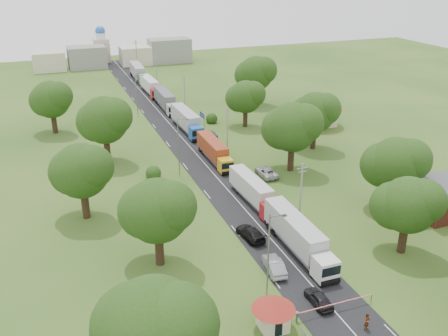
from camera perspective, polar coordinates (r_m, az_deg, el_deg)
name	(u,v)px	position (r m, az deg, el deg)	size (l,w,h in m)	color
ground	(243,207)	(73.99, 2.20, -4.53)	(260.00, 260.00, 0.00)	#2B4E1A
road	(201,160)	(91.04, -2.63, 0.95)	(8.00, 200.00, 0.04)	black
boom_barrier	(324,307)	(54.35, 11.36, -15.36)	(9.22, 0.35, 1.18)	slate
guard_booth	(273,311)	(51.20, 5.66, -15.91)	(4.40, 4.40, 3.45)	beige
info_sign	(202,118)	(104.98, -2.50, 5.74)	(0.12, 3.10, 4.10)	slate
pole_1	(301,193)	(68.49, 8.78, -2.80)	(1.60, 0.24, 9.00)	gray
pole_2	(227,130)	(91.99, 0.39, 4.33)	(1.60, 0.24, 9.00)	gray
pole_3	(185,94)	(117.48, -4.54, 8.44)	(1.60, 0.24, 9.00)	gray
pole_4	(156,70)	(143.91, -7.73, 11.03)	(1.60, 0.24, 9.00)	gray
pole_5	(137,53)	(170.84, -9.96, 12.80)	(1.60, 0.24, 9.00)	gray
lamp_0	(270,252)	(53.53, 5.26, -9.49)	(2.03, 0.22, 10.00)	slate
lamp_1	(179,144)	(83.15, -5.13, 2.79)	(2.03, 0.22, 10.00)	slate
lamp_2	(137,93)	(115.82, -9.90, 8.40)	(2.03, 0.22, 10.00)	slate
tree_2	(407,204)	(64.35, 20.22, -3.93)	(8.00, 8.00, 10.10)	#382616
tree_3	(395,163)	(74.63, 19.01, 0.52)	(8.80, 8.80, 11.07)	#382616
tree_4	(292,127)	(84.63, 7.79, 4.68)	(9.60, 9.60, 12.05)	#382616
tree_5	(315,112)	(95.72, 10.33, 6.30)	(8.80, 8.80, 11.07)	#382616
tree_6	(245,97)	(107.40, 2.45, 8.14)	(8.00, 8.00, 10.10)	#382616
tree_7	(256,73)	(123.99, 3.63, 10.75)	(9.60, 9.60, 12.05)	#382616
tree_9	(153,328)	(40.77, -8.07, -17.61)	(9.60, 9.60, 12.05)	#382616
tree_10	(157,210)	(58.28, -7.69, -4.80)	(8.80, 8.80, 11.07)	#382616
tree_11	(81,170)	(70.97, -16.02, -0.26)	(8.80, 8.80, 11.07)	#382616
tree_12	(104,120)	(90.03, -13.54, 5.38)	(9.60, 9.60, 12.05)	#382616
tree_13	(51,99)	(108.93, -19.18, 7.44)	(8.80, 8.80, 11.07)	#382616
house_brick	(445,198)	(77.48, 23.94, -3.13)	(8.60, 6.60, 5.20)	maroon
house_cream	(318,109)	(110.43, 10.72, 6.59)	(10.08, 10.08, 5.80)	beige
distant_town	(120,55)	(175.10, -11.84, 12.50)	(52.00, 8.00, 8.00)	gray
church	(102,47)	(181.96, -13.81, 13.33)	(5.00, 5.00, 12.30)	beige
truck_0	(298,236)	(63.22, 8.46, -7.64)	(2.65, 15.24, 4.23)	white
truck_1	(253,191)	(74.46, 3.36, -2.64)	(2.73, 13.62, 3.77)	#B1141B
truck_2	(214,151)	(89.66, -1.15, 2.00)	(2.35, 13.66, 3.79)	gold
truck_3	(187,121)	(105.77, -4.29, 5.42)	(3.03, 15.44, 4.27)	#1C57AA
truck_4	(165,100)	(122.19, -6.71, 7.72)	(2.69, 14.92, 4.13)	#B9B9B9
truck_5	(150,86)	(136.81, -8.44, 9.26)	(2.83, 14.46, 4.00)	#B01F1B
truck_6	(138,72)	(153.34, -9.78, 10.74)	(3.22, 15.73, 4.35)	#2B7433
car_lane_front	(319,298)	(55.72, 10.76, -14.44)	(1.69, 4.19, 1.43)	black
car_lane_mid	(274,265)	(59.90, 5.75, -11.01)	(1.73, 4.95, 1.63)	gray
car_lane_rear	(251,233)	(66.04, 3.05, -7.44)	(2.15, 5.28, 1.53)	black
car_verge_near	(266,172)	(84.17, 4.85, -0.46)	(2.52, 5.47, 1.52)	#B6B6B6
car_verge_far	(210,134)	(101.94, -1.57, 3.90)	(1.81, 4.50, 1.53)	slate
pedestrian_near	(367,322)	(53.47, 16.03, -16.60)	(0.67, 0.44, 1.85)	gray
pedestrian_booth	(284,326)	(51.62, 6.84, -17.48)	(0.83, 0.65, 1.71)	gray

